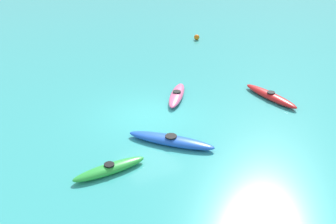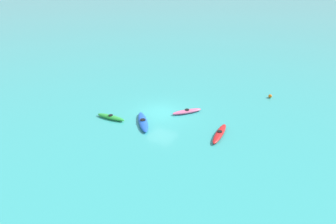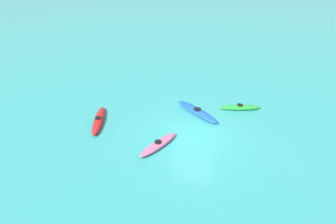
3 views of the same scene
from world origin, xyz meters
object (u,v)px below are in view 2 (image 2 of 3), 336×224
at_px(kayak_red, 220,133).
at_px(kayak_blue, 143,122).
at_px(kayak_green, 111,117).
at_px(kayak_pink, 187,111).
at_px(buoy_orange, 270,96).

distance_m(kayak_red, kayak_blue, 6.37).
bearing_deg(kayak_blue, kayak_green, -77.34).
distance_m(kayak_pink, buoy_orange, 9.32).
relative_size(kayak_blue, buoy_orange, 8.72).
bearing_deg(kayak_green, buoy_orange, 136.04).
bearing_deg(buoy_orange, kayak_red, -11.45).
distance_m(kayak_pink, kayak_red, 4.51).
distance_m(kayak_blue, buoy_orange, 13.57).
bearing_deg(kayak_pink, buoy_orange, 141.31).
height_order(kayak_pink, kayak_blue, same).
xyz_separation_m(kayak_red, buoy_orange, (-9.57, 1.94, 0.02)).
relative_size(kayak_pink, kayak_blue, 0.80).
height_order(kayak_pink, kayak_red, same).
relative_size(kayak_pink, buoy_orange, 6.96).
height_order(kayak_red, kayak_blue, same).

